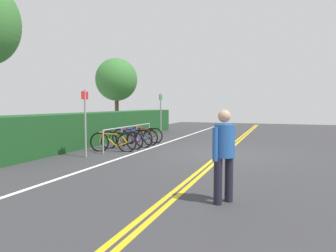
{
  "coord_description": "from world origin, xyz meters",
  "views": [
    {
      "loc": [
        -10.28,
        -1.79,
        1.64
      ],
      "look_at": [
        -0.33,
        1.87,
        0.9
      ],
      "focal_mm": 32.87,
      "sensor_mm": 36.0,
      "label": 1
    }
  ],
  "objects_px": {
    "bicycle_3": "(139,137)",
    "sign_post_far": "(161,112)",
    "bicycle_1": "(122,140)",
    "bicycle_2": "(132,138)",
    "bicycle_0": "(113,142)",
    "sign_post_near": "(85,116)",
    "tree_mid": "(116,80)",
    "bicycle_4": "(146,135)",
    "bike_rack": "(130,132)",
    "pedestrian": "(224,150)"
  },
  "relations": [
    {
      "from": "bicycle_4",
      "to": "sign_post_far",
      "type": "height_order",
      "value": "sign_post_far"
    },
    {
      "from": "bike_rack",
      "to": "bicycle_0",
      "type": "bearing_deg",
      "value": -177.75
    },
    {
      "from": "bicycle_0",
      "to": "sign_post_near",
      "type": "xyz_separation_m",
      "value": [
        -1.3,
        0.22,
        0.94
      ]
    },
    {
      "from": "bike_rack",
      "to": "sign_post_near",
      "type": "bearing_deg",
      "value": 176.42
    },
    {
      "from": "bicycle_3",
      "to": "sign_post_near",
      "type": "height_order",
      "value": "sign_post_near"
    },
    {
      "from": "tree_mid",
      "to": "bicycle_2",
      "type": "bearing_deg",
      "value": -146.1
    },
    {
      "from": "bicycle_3",
      "to": "sign_post_near",
      "type": "bearing_deg",
      "value": 175.43
    },
    {
      "from": "sign_post_far",
      "to": "tree_mid",
      "type": "distance_m",
      "value": 5.9
    },
    {
      "from": "bicycle_2",
      "to": "pedestrian",
      "type": "bearing_deg",
      "value": -140.91
    },
    {
      "from": "bicycle_0",
      "to": "sign_post_far",
      "type": "bearing_deg",
      "value": -2.57
    },
    {
      "from": "bicycle_4",
      "to": "sign_post_near",
      "type": "relative_size",
      "value": 0.79
    },
    {
      "from": "bicycle_1",
      "to": "bicycle_2",
      "type": "bearing_deg",
      "value": -10.38
    },
    {
      "from": "bicycle_2",
      "to": "tree_mid",
      "type": "height_order",
      "value": "tree_mid"
    },
    {
      "from": "sign_post_far",
      "to": "bicycle_4",
      "type": "bearing_deg",
      "value": 171.95
    },
    {
      "from": "bicycle_0",
      "to": "sign_post_far",
      "type": "xyz_separation_m",
      "value": [
        4.06,
        -0.18,
        0.97
      ]
    },
    {
      "from": "sign_post_near",
      "to": "sign_post_far",
      "type": "bearing_deg",
      "value": -4.28
    },
    {
      "from": "bike_rack",
      "to": "pedestrian",
      "type": "distance_m",
      "value": 7.3
    },
    {
      "from": "bicycle_4",
      "to": "sign_post_far",
      "type": "distance_m",
      "value": 1.65
    },
    {
      "from": "sign_post_near",
      "to": "sign_post_far",
      "type": "xyz_separation_m",
      "value": [
        5.36,
        -0.4,
        0.03
      ]
    },
    {
      "from": "bike_rack",
      "to": "bicycle_1",
      "type": "bearing_deg",
      "value": -178.47
    },
    {
      "from": "bicycle_0",
      "to": "tree_mid",
      "type": "relative_size",
      "value": 0.37
    },
    {
      "from": "bicycle_1",
      "to": "bicycle_3",
      "type": "xyz_separation_m",
      "value": [
        1.35,
        -0.08,
        -0.01
      ]
    },
    {
      "from": "bicycle_2",
      "to": "bicycle_0",
      "type": "bearing_deg",
      "value": 176.53
    },
    {
      "from": "pedestrian",
      "to": "sign_post_near",
      "type": "relative_size",
      "value": 0.74
    },
    {
      "from": "sign_post_near",
      "to": "tree_mid",
      "type": "distance_m",
      "value": 9.91
    },
    {
      "from": "bicycle_3",
      "to": "bicycle_0",
      "type": "bearing_deg",
      "value": 178.69
    },
    {
      "from": "bicycle_0",
      "to": "bicycle_3",
      "type": "distance_m",
      "value": 2.02
    },
    {
      "from": "sign_post_near",
      "to": "sign_post_far",
      "type": "height_order",
      "value": "sign_post_far"
    },
    {
      "from": "bicycle_2",
      "to": "bicycle_4",
      "type": "distance_m",
      "value": 1.47
    },
    {
      "from": "bike_rack",
      "to": "bicycle_3",
      "type": "bearing_deg",
      "value": -8.43
    },
    {
      "from": "bicycle_0",
      "to": "bicycle_4",
      "type": "bearing_deg",
      "value": 0.06
    },
    {
      "from": "bicycle_3",
      "to": "sign_post_far",
      "type": "bearing_deg",
      "value": -3.82
    },
    {
      "from": "bike_rack",
      "to": "tree_mid",
      "type": "height_order",
      "value": "tree_mid"
    },
    {
      "from": "bicycle_3",
      "to": "sign_post_far",
      "type": "xyz_separation_m",
      "value": [
        2.04,
        -0.14,
        0.98
      ]
    },
    {
      "from": "bicycle_0",
      "to": "sign_post_near",
      "type": "height_order",
      "value": "sign_post_near"
    },
    {
      "from": "bike_rack",
      "to": "tree_mid",
      "type": "xyz_separation_m",
      "value": [
        6.25,
        4.11,
        2.59
      ]
    },
    {
      "from": "bicycle_1",
      "to": "pedestrian",
      "type": "height_order",
      "value": "pedestrian"
    },
    {
      "from": "bicycle_1",
      "to": "sign_post_near",
      "type": "relative_size",
      "value": 0.82
    },
    {
      "from": "bicycle_1",
      "to": "sign_post_near",
      "type": "bearing_deg",
      "value": 174.66
    },
    {
      "from": "sign_post_near",
      "to": "tree_mid",
      "type": "bearing_deg",
      "value": 23.93
    },
    {
      "from": "bicycle_4",
      "to": "tree_mid",
      "type": "height_order",
      "value": "tree_mid"
    },
    {
      "from": "bicycle_0",
      "to": "pedestrian",
      "type": "distance_m",
      "value": 6.3
    },
    {
      "from": "sign_post_far",
      "to": "tree_mid",
      "type": "relative_size",
      "value": 0.48
    },
    {
      "from": "sign_post_near",
      "to": "tree_mid",
      "type": "height_order",
      "value": "tree_mid"
    },
    {
      "from": "bicycle_4",
      "to": "sign_post_far",
      "type": "bearing_deg",
      "value": -8.05
    },
    {
      "from": "bicycle_0",
      "to": "bicycle_4",
      "type": "distance_m",
      "value": 2.75
    },
    {
      "from": "bicycle_2",
      "to": "sign_post_near",
      "type": "distance_m",
      "value": 2.75
    },
    {
      "from": "bicycle_1",
      "to": "bicycle_2",
      "type": "distance_m",
      "value": 0.62
    },
    {
      "from": "sign_post_far",
      "to": "sign_post_near",
      "type": "bearing_deg",
      "value": 175.72
    },
    {
      "from": "bike_rack",
      "to": "sign_post_near",
      "type": "xyz_separation_m",
      "value": [
        -2.64,
        0.17,
        0.69
      ]
    }
  ]
}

